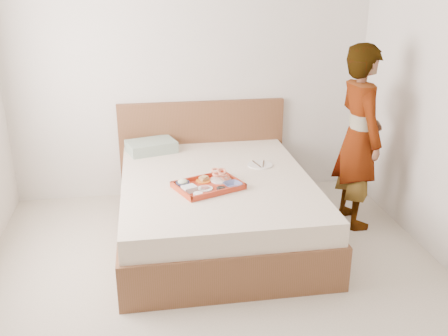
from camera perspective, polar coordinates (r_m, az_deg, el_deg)
name	(u,v)px	position (r m, az deg, el deg)	size (l,w,h in m)	color
ground	(224,304)	(3.57, 0.04, -15.12)	(3.50, 4.00, 0.01)	beige
wall_back	(191,65)	(4.94, -3.74, 11.51)	(3.50, 0.01, 2.60)	silver
bed	(216,206)	(4.30, -0.87, -4.36)	(1.65, 2.00, 0.53)	brown
headboard	(202,147)	(5.12, -2.46, 2.35)	(1.65, 0.06, 0.95)	brown
pillow	(151,146)	(4.85, -8.21, 2.43)	(0.44, 0.30, 0.11)	gray
tray	(208,185)	(3.99, -1.80, -1.96)	(0.50, 0.36, 0.05)	#AD3111
prawn_plate	(221,180)	(4.10, -0.37, -1.34)	(0.17, 0.17, 0.01)	white
navy_bowl_big	(233,185)	(3.97, 0.98, -1.94)	(0.14, 0.14, 0.03)	navy
sauce_dish	(221,189)	(3.90, -0.33, -2.42)	(0.07, 0.07, 0.03)	black
meat_plate	(205,189)	(3.94, -2.17, -2.34)	(0.12, 0.12, 0.01)	white
bread_plate	(203,181)	(4.09, -2.36, -1.45)	(0.12, 0.12, 0.01)	orange
salad_bowl	(183,184)	(4.00, -4.67, -1.80)	(0.11, 0.11, 0.03)	navy
plastic_tub	(189,189)	(3.89, -3.95, -2.37)	(0.10, 0.09, 0.05)	silver
cheese_round	(198,194)	(3.82, -2.95, -3.00)	(0.07, 0.07, 0.03)	white
dinner_plate	(260,165)	(4.47, 4.09, 0.36)	(0.22, 0.22, 0.01)	white
person	(359,137)	(4.50, 15.00, 3.36)	(0.58, 0.38, 1.60)	white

